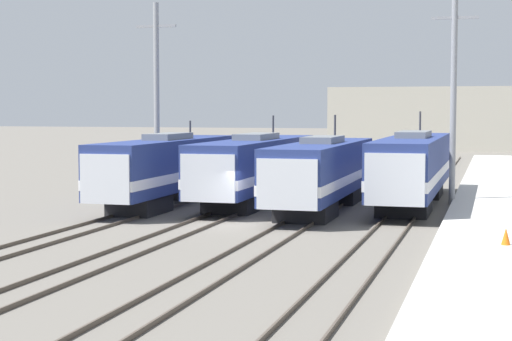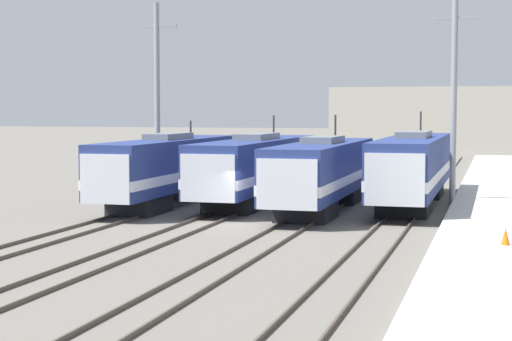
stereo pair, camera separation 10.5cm
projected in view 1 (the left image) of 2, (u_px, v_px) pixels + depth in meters
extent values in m
plane|color=#666059|center=(248.00, 225.00, 40.46)|extent=(400.00, 400.00, 0.00)
cube|color=#4C4238|center=(104.00, 218.00, 42.46)|extent=(0.07, 120.00, 0.15)
cube|color=#4C4238|center=(131.00, 219.00, 42.07)|extent=(0.07, 120.00, 0.15)
cube|color=#4C4238|center=(189.00, 221.00, 41.25)|extent=(0.07, 120.00, 0.15)
cube|color=#4C4238|center=(217.00, 222.00, 40.86)|extent=(0.07, 120.00, 0.15)
cube|color=#4C4238|center=(279.00, 225.00, 40.04)|extent=(0.07, 120.00, 0.15)
cube|color=#4C4238|center=(309.00, 226.00, 39.66)|extent=(0.07, 120.00, 0.15)
cube|color=#4C4238|center=(374.00, 228.00, 38.83)|extent=(0.07, 120.00, 0.15)
cube|color=#4C4238|center=(406.00, 230.00, 38.45)|extent=(0.07, 120.00, 0.15)
cube|color=black|center=(140.00, 205.00, 44.91)|extent=(2.37, 3.62, 0.95)
cube|color=black|center=(193.00, 190.00, 52.81)|extent=(2.37, 3.62, 0.95)
cube|color=navy|center=(169.00, 164.00, 48.73)|extent=(2.78, 16.46, 2.82)
cube|color=silver|center=(169.00, 174.00, 48.77)|extent=(2.82, 16.50, 0.51)
cube|color=silver|center=(113.00, 178.00, 41.63)|extent=(2.56, 1.84, 2.40)
cube|color=black|center=(105.00, 168.00, 40.78)|extent=(2.18, 0.08, 0.67)
cube|color=slate|center=(168.00, 136.00, 48.61)|extent=(1.53, 4.11, 0.35)
cylinder|color=#38383D|center=(190.00, 129.00, 52.07)|extent=(0.12, 0.12, 1.02)
cube|color=black|center=(235.00, 202.00, 45.97)|extent=(2.58, 3.87, 0.95)
cube|color=black|center=(275.00, 188.00, 54.41)|extent=(2.58, 3.87, 0.95)
cube|color=navy|center=(257.00, 163.00, 50.06)|extent=(3.04, 17.59, 2.77)
cube|color=silver|center=(257.00, 172.00, 50.10)|extent=(3.08, 17.63, 0.50)
cube|color=silver|center=(215.00, 177.00, 42.67)|extent=(2.79, 2.37, 2.35)
cube|color=black|center=(208.00, 168.00, 41.57)|extent=(2.38, 0.08, 0.66)
cube|color=slate|center=(257.00, 136.00, 49.94)|extent=(1.67, 4.40, 0.35)
cylinder|color=#38383D|center=(273.00, 126.00, 53.62)|extent=(0.12, 0.12, 1.37)
cube|color=black|center=(306.00, 210.00, 42.45)|extent=(2.60, 3.60, 0.95)
cube|color=black|center=(336.00, 194.00, 50.30)|extent=(2.60, 3.60, 0.95)
cube|color=navy|center=(323.00, 168.00, 46.25)|extent=(3.06, 16.35, 2.72)
cube|color=silver|center=(323.00, 178.00, 46.29)|extent=(3.10, 16.39, 0.49)
cube|color=silver|center=(293.00, 182.00, 39.51)|extent=(2.81, 2.49, 2.31)
cube|color=black|center=(287.00, 173.00, 38.36)|extent=(2.39, 0.08, 0.65)
cube|color=slate|center=(323.00, 140.00, 46.14)|extent=(1.68, 4.09, 0.35)
cylinder|color=#38383D|center=(335.00, 128.00, 49.55)|extent=(0.12, 0.12, 1.48)
cube|color=black|center=(404.00, 205.00, 44.55)|extent=(2.60, 4.14, 0.95)
cube|color=black|center=(420.00, 189.00, 53.58)|extent=(2.60, 4.14, 0.95)
cube|color=navy|center=(413.00, 163.00, 48.92)|extent=(3.06, 18.81, 2.93)
cube|color=silver|center=(413.00, 173.00, 48.96)|extent=(3.10, 18.85, 0.53)
cube|color=silver|center=(396.00, 178.00, 40.65)|extent=(2.82, 1.75, 2.49)
cube|color=black|center=(395.00, 168.00, 39.85)|extent=(2.39, 0.08, 0.70)
cube|color=slate|center=(414.00, 134.00, 48.80)|extent=(1.68, 4.70, 0.35)
cylinder|color=#38383D|center=(420.00, 123.00, 52.74)|extent=(0.12, 0.12, 1.47)
cylinder|color=gray|center=(157.00, 100.00, 53.67)|extent=(0.35, 0.35, 12.11)
cube|color=gray|center=(156.00, 26.00, 53.34)|extent=(2.63, 0.16, 0.16)
cylinder|color=gray|center=(453.00, 99.00, 48.76)|extent=(0.35, 0.35, 12.11)
cube|color=gray|center=(455.00, 18.00, 48.43)|extent=(2.63, 0.16, 0.16)
cube|color=beige|center=(487.00, 231.00, 37.49)|extent=(4.00, 120.00, 0.33)
cone|color=orange|center=(506.00, 236.00, 32.49)|extent=(0.35, 0.35, 0.65)
cube|color=#B2AD9E|center=(425.00, 118.00, 116.13)|extent=(24.79, 11.32, 8.39)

